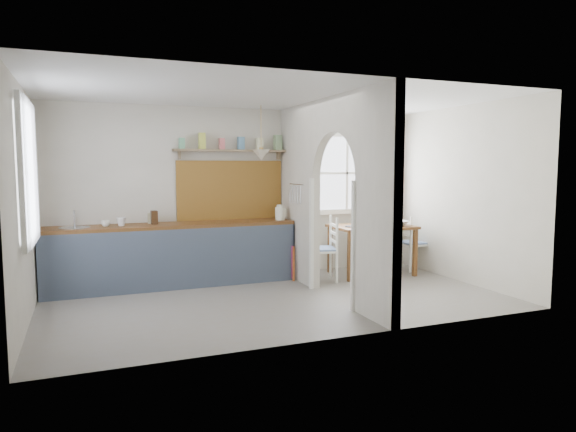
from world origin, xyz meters
name	(u,v)px	position (x,y,z in m)	size (l,w,h in m)	color
floor	(280,300)	(0.00, 0.00, 0.00)	(5.80, 3.20, 0.01)	slate
ceiling	(279,95)	(0.00, 0.00, 2.60)	(5.80, 3.20, 0.01)	beige
walls	(279,199)	(0.00, 0.00, 1.30)	(5.81, 3.21, 2.60)	beige
partition	(327,186)	(0.70, 0.06, 1.45)	(0.12, 3.20, 2.60)	beige
kitchen_window	(25,172)	(-2.87, 0.00, 1.65)	(0.10, 1.16, 1.50)	white
nook_window	(347,173)	(1.80, 1.56, 1.60)	(1.76, 0.10, 1.30)	white
counter	(173,254)	(-1.13, 1.33, 0.46)	(3.50, 0.60, 0.90)	brown
sink	(74,228)	(-2.43, 1.30, 0.89)	(0.40, 0.40, 0.02)	#B2B6C2
backsplash	(230,190)	(-0.20, 1.58, 1.35)	(1.65, 0.03, 0.90)	brown
shelf	(231,147)	(-0.20, 1.49, 2.00)	(1.75, 0.20, 0.21)	olive
pendant_lamp	(261,155)	(0.15, 1.15, 1.88)	(0.26, 0.26, 0.16)	#ECE5C9
utensil_rail	(296,184)	(0.61, 0.90, 1.45)	(0.02, 0.02, 0.50)	#B2B6C2
dining_table	(372,250)	(1.92, 0.93, 0.39)	(1.25, 0.83, 0.78)	brown
chair_left	(321,249)	(0.98, 0.83, 0.48)	(0.44, 0.44, 0.97)	white
chair_right	(413,242)	(2.76, 1.00, 0.45)	(0.41, 0.41, 0.91)	white
kettle	(280,212)	(0.47, 1.22, 1.02)	(0.19, 0.15, 0.23)	white
mug_a	(121,222)	(-1.84, 1.26, 0.96)	(0.13, 0.13, 0.12)	white
mug_b	(106,223)	(-2.04, 1.28, 0.94)	(0.11, 0.11, 0.09)	white
knife_block	(154,217)	(-1.38, 1.34, 0.99)	(0.09, 0.12, 0.19)	#432A14
jar	(151,218)	(-1.42, 1.44, 0.97)	(0.09, 0.09, 0.15)	tan
towel_magenta	(292,262)	(0.58, 1.00, 0.28)	(0.02, 0.03, 0.50)	#A42768
towel_orange	(294,265)	(0.58, 0.93, 0.25)	(0.02, 0.03, 0.55)	#D16128
bowl	(398,223)	(2.29, 0.77, 0.82)	(0.32, 0.32, 0.08)	silver
table_cup	(367,224)	(1.74, 0.78, 0.83)	(0.10, 0.10, 0.10)	gray
plate	(350,226)	(1.52, 0.90, 0.79)	(0.17, 0.17, 0.01)	black
vase	(371,218)	(2.03, 1.14, 0.87)	(0.17, 0.17, 0.17)	#603A69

